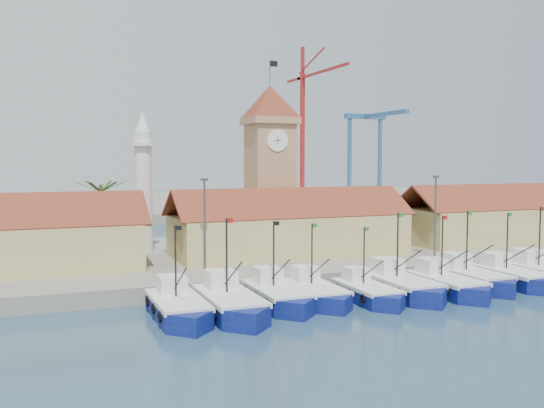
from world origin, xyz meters
name	(u,v)px	position (x,y,z in m)	size (l,w,h in m)	color
ground	(383,307)	(0.00, 0.00, 0.00)	(400.00, 400.00, 0.00)	#1E3A51
quay	(276,255)	(0.00, 24.00, 0.75)	(140.00, 32.00, 1.50)	gray
terminal	(149,204)	(0.00, 110.00, 1.00)	(240.00, 80.00, 2.00)	gray
boat_0	(179,310)	(-16.73, 2.28, 0.79)	(3.66, 10.04, 7.59)	#0B125A
boat_1	(231,306)	(-12.70, 1.82, 0.84)	(3.91, 10.70, 8.10)	#0B125A
boat_2	(278,297)	(-8.11, 3.32, 0.78)	(3.62, 9.92, 7.51)	#0B125A
boat_3	(316,294)	(-4.54, 3.37, 0.74)	(3.45, 9.45, 7.15)	#0B125A
boat_4	(368,294)	(-0.16, 2.07, 0.70)	(3.26, 8.94, 6.77)	#0B125A
boat_5	(403,288)	(3.69, 2.59, 0.82)	(3.82, 10.45, 7.91)	#0B125A
boat_6	(448,286)	(7.97, 1.84, 0.78)	(3.65, 9.99, 7.56)	#0B125A
boat_7	(473,280)	(12.00, 3.31, 0.80)	(3.73, 10.23, 7.74)	#0B125A
boat_8	(513,278)	(16.28, 2.64, 0.77)	(3.62, 9.91, 7.50)	#0B125A
hall_center	(289,232)	(0.00, 20.00, 3.99)	(27.04, 10.13, 7.61)	tan
hall_right	(511,222)	(32.00, 20.00, 3.99)	(31.20, 10.13, 7.61)	tan
clock_tower	(270,162)	(0.00, 26.00, 11.96)	(5.80, 5.80, 22.70)	tan
minaret	(143,181)	(-15.00, 28.00, 9.73)	(3.00, 3.00, 16.30)	silver
palm_tree	(101,214)	(-20.00, 26.00, 6.25)	(5.60, 5.03, 8.39)	brown
lamp_posts	(324,217)	(0.50, 12.00, 6.48)	(80.70, 0.25, 9.03)	#3F3F44
crane_red_right	(305,113)	(39.98, 103.13, 24.33)	(1.00, 35.25, 39.88)	#A41C19
gantry	(371,132)	(62.00, 106.65, 20.04)	(13.00, 22.00, 23.20)	#2E5E8E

